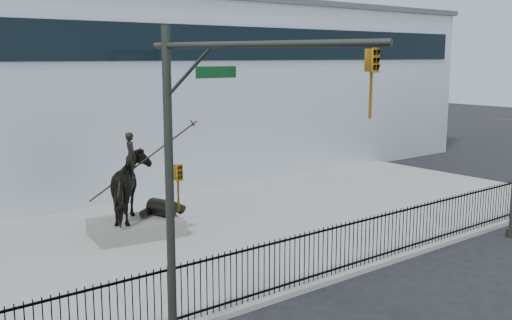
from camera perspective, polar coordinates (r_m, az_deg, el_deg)
ground at (r=17.81m, az=12.64°, el=-11.44°), size 120.00×120.00×0.00m
plaza at (r=22.56m, az=-1.41°, el=-6.42°), size 30.00×12.00×0.15m
building at (r=33.02m, az=-15.31°, el=6.21°), size 44.00×14.00×9.00m
picket_fence at (r=18.27m, az=9.67°, el=-7.79°), size 22.10×0.10×1.50m
statue_plinth at (r=21.67m, az=-11.36°, el=-6.31°), size 3.29×2.50×0.57m
equestrian_statue at (r=21.34m, az=-11.35°, el=-2.51°), size 3.83×2.66×3.27m
traffic_signal_left at (r=11.77m, az=-5.19°, el=-1.77°), size 1.52×4.84×7.00m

